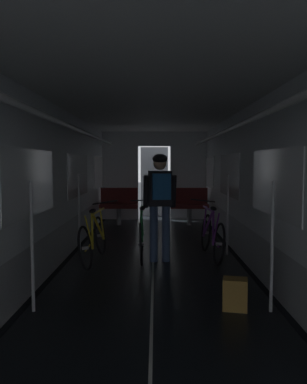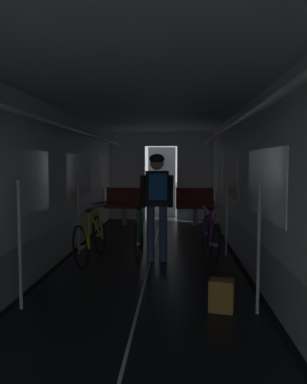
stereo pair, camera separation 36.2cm
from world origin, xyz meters
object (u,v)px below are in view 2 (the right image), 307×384
object	(u,v)px
bicycle_yellow	(91,238)
backpack_on_floor	(221,295)
person_cyclist_aisle	(157,195)
bench_seat_far_left	(125,202)
bicycle_purple	(210,236)
bench_seat_far_right	(195,203)
bicycle_green_in_aisle	(139,235)

from	to	relation	value
bicycle_yellow	backpack_on_floor	world-z (taller)	bicycle_yellow
bicycle_yellow	person_cyclist_aisle	size ratio (longest dim) A/B	0.98
bench_seat_far_left	bicycle_yellow	bearing A→B (deg)	-90.76
bench_seat_far_left	bicycle_yellow	world-z (taller)	bicycle_yellow
bicycle_yellow	bicycle_purple	bearing A→B (deg)	8.39
person_cyclist_aisle	bench_seat_far_left	bearing A→B (deg)	104.81
bicycle_purple	person_cyclist_aisle	world-z (taller)	person_cyclist_aisle
bicycle_yellow	person_cyclist_aisle	world-z (taller)	person_cyclist_aisle
bench_seat_far_left	person_cyclist_aisle	bearing A→B (deg)	-75.19
bench_seat_far_right	bicycle_yellow	world-z (taller)	bicycle_yellow
bicycle_yellow	person_cyclist_aisle	xyz separation A→B (m)	(1.06, 0.01, 0.69)
bicycle_purple	bench_seat_far_right	bearing A→B (deg)	91.29
bicycle_green_in_aisle	bicycle_yellow	bearing A→B (deg)	-160.06
person_cyclist_aisle	bicycle_green_in_aisle	world-z (taller)	person_cyclist_aisle
bicycle_yellow	backpack_on_floor	bearing A→B (deg)	-48.15
bicycle_green_in_aisle	backpack_on_floor	size ratio (longest dim) A/B	4.97
person_cyclist_aisle	backpack_on_floor	size ratio (longest dim) A/B	5.09
bench_seat_far_left	bench_seat_far_right	bearing A→B (deg)	0.00
bench_seat_far_left	bicycle_purple	size ratio (longest dim) A/B	0.58
person_cyclist_aisle	bicycle_purple	bearing A→B (deg)	17.66
bench_seat_far_right	bench_seat_far_left	bearing A→B (deg)	180.00
bicycle_green_in_aisle	bench_seat_far_right	bearing A→B (deg)	72.94
bench_seat_far_left	person_cyclist_aisle	world-z (taller)	person_cyclist_aisle
person_cyclist_aisle	bench_seat_far_right	bearing A→B (deg)	78.40
bench_seat_far_right	bicycle_green_in_aisle	bearing A→B (deg)	-107.06
bench_seat_far_left	bicycle_green_in_aisle	bearing A→B (deg)	-78.82
bench_seat_far_right	bicycle_green_in_aisle	size ratio (longest dim) A/B	0.58
person_cyclist_aisle	bicycle_yellow	bearing A→B (deg)	-179.52
bench_seat_far_left	bench_seat_far_right	size ratio (longest dim) A/B	1.00
bench_seat_far_right	bicycle_purple	size ratio (longest dim) A/B	0.58
bench_seat_far_left	bicycle_yellow	size ratio (longest dim) A/B	0.58
bench_seat_far_right	backpack_on_floor	distance (m)	5.93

